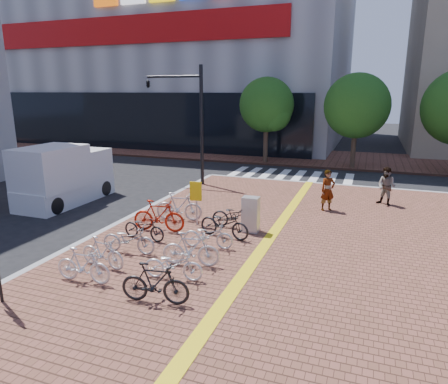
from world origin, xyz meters
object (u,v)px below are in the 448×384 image
at_px(pedestrian_a, 328,190).
at_px(bike_1, 102,252).
at_px(pedestrian_b, 386,186).
at_px(traffic_light_pole, 176,103).
at_px(bike_11, 236,216).
at_px(utility_box, 251,214).
at_px(bike_6, 155,283).
at_px(yellow_sign, 196,195).
at_px(bike_0, 83,265).
at_px(bike_7, 173,264).
at_px(bike_3, 144,227).
at_px(bike_4, 159,216).
at_px(bike_8, 191,249).
at_px(bike_2, 129,239).
at_px(bike_5, 179,207).
at_px(box_truck, 63,176).
at_px(bike_9, 208,235).
at_px(bike_10, 224,223).

bearing_deg(pedestrian_a, bike_1, -158.69).
bearing_deg(pedestrian_b, traffic_light_pole, -156.42).
xyz_separation_m(bike_11, utility_box, (0.62, -0.18, 0.17)).
distance_m(bike_6, utility_box, 5.71).
xyz_separation_m(pedestrian_b, traffic_light_pole, (-10.83, 0.97, 3.50)).
bearing_deg(yellow_sign, bike_0, -99.38).
bearing_deg(utility_box, bike_7, -101.40).
bearing_deg(bike_1, bike_3, 7.12).
relative_size(bike_4, bike_7, 1.18).
bearing_deg(bike_11, pedestrian_b, -48.94).
distance_m(bike_4, utility_box, 3.35).
relative_size(bike_8, yellow_sign, 1.01).
relative_size(bike_2, bike_5, 0.94).
distance_m(bike_4, bike_7, 4.00).
bearing_deg(bike_8, box_truck, 51.02).
xyz_separation_m(bike_0, bike_9, (2.21, 3.40, -0.05)).
distance_m(bike_4, traffic_light_pole, 8.94).
relative_size(bike_5, pedestrian_b, 1.09).
xyz_separation_m(bike_1, traffic_light_pole, (-2.95, 10.86, 3.89)).
bearing_deg(bike_1, bike_7, -83.46).
distance_m(bike_2, pedestrian_a, 8.80).
bearing_deg(bike_1, bike_11, -23.13).
relative_size(bike_1, yellow_sign, 0.91).
xyz_separation_m(bike_2, bike_6, (2.32, -2.41, 0.06)).
distance_m(bike_8, traffic_light_pole, 11.85).
distance_m(bike_1, pedestrian_b, 12.65).
bearing_deg(bike_9, bike_3, 82.92).
bearing_deg(bike_3, bike_8, -113.70).
xyz_separation_m(bike_2, bike_10, (2.34, 2.38, 0.04)).
relative_size(bike_2, traffic_light_pole, 0.28).
bearing_deg(bike_4, pedestrian_a, -56.84).
height_order(bike_1, pedestrian_b, pedestrian_b).
bearing_deg(bike_7, pedestrian_b, -37.72).
bearing_deg(yellow_sign, bike_8, -68.53).
bearing_deg(bike_0, bike_1, 2.75).
xyz_separation_m(bike_0, utility_box, (3.06, 5.38, 0.16)).
xyz_separation_m(bike_10, yellow_sign, (-1.47, 0.91, 0.67)).
height_order(bike_3, bike_6, bike_6).
xyz_separation_m(pedestrian_a, utility_box, (-2.32, -3.71, -0.23)).
relative_size(bike_7, bike_10, 0.86).
bearing_deg(utility_box, traffic_light_pole, 133.55).
xyz_separation_m(bike_11, box_truck, (-8.85, 1.03, 0.66)).
bearing_deg(bike_11, utility_box, -110.25).
height_order(utility_box, traffic_light_pole, traffic_light_pole).
xyz_separation_m(bike_8, yellow_sign, (-1.36, 3.46, 0.66)).
xyz_separation_m(bike_2, traffic_light_pole, (-3.08, 9.69, 3.90)).
height_order(bike_7, bike_9, bike_9).
bearing_deg(bike_1, box_truck, 54.05).
relative_size(bike_9, traffic_light_pole, 0.26).
bearing_deg(bike_0, box_truck, 40.59).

